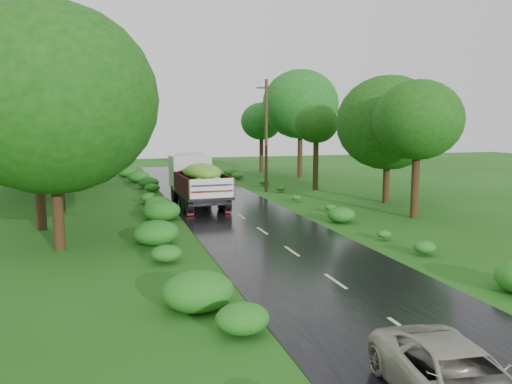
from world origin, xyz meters
name	(u,v)px	position (x,y,z in m)	size (l,w,h in m)	color
ground	(336,282)	(0.00, 0.00, 0.00)	(120.00, 120.00, 0.00)	#18470F
road	(284,246)	(0.00, 5.00, 0.01)	(6.50, 80.00, 0.02)	black
road_lines	(276,240)	(0.00, 6.00, 0.02)	(0.12, 69.60, 0.00)	#BFB78C
truck_near	(197,179)	(-1.71, 16.09, 1.70)	(2.79, 7.24, 3.01)	black
truck_far	(192,170)	(-0.73, 24.06, 1.54)	(2.98, 6.68, 2.72)	black
car	(458,381)	(-1.16, -7.35, 0.59)	(1.90, 4.12, 1.15)	#A6A194
utility_pole	(266,135)	(4.40, 21.18, 4.28)	(1.41, 0.57, 8.31)	#382616
trees_left	(54,97)	(-10.28, 22.26, 6.85)	(7.10, 33.31, 9.62)	black
trees_right	(327,117)	(9.68, 21.94, 5.64)	(5.35, 29.94, 8.58)	black
shrubs	(232,205)	(0.00, 14.00, 0.35)	(11.90, 44.00, 0.70)	#1E6117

